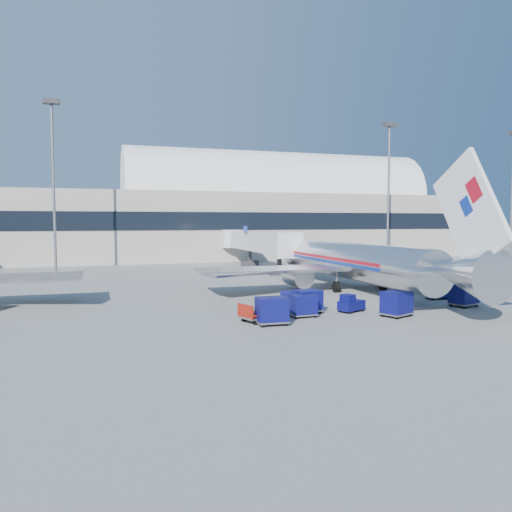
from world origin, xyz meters
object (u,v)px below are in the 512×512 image
object	(u,v)px
tug_left	(287,301)
cart_train_c	(272,310)
cart_train_a	(307,301)
cart_train_b	(303,305)
jetbridge_near	(254,242)
barrier_near	(438,285)
tug_lead	(351,304)
barrier_far	(490,283)
mast_west	(53,161)
cart_solo_near	(397,303)
mast_east	(389,172)
cart_solo_far	(464,294)
airliner_main	(355,261)
barrier_mid	(464,284)
cart_open_red	(259,315)
tug_right	(437,292)

from	to	relation	value
tug_left	cart_train_c	size ratio (longest dim) A/B	1.19
tug_left	cart_train_a	distance (m)	2.25
cart_train_b	cart_train_c	bearing A→B (deg)	-151.52
jetbridge_near	cart_train_b	world-z (taller)	jetbridge_near
barrier_near	tug_lead	world-z (taller)	tug_lead
barrier_far	cart_train_a	world-z (taller)	cart_train_a
jetbridge_near	mast_west	world-z (taller)	mast_west
tug_lead	cart_solo_near	bearing A→B (deg)	-73.30
mast_east	cart_train_a	xyz separation A→B (m)	(-29.78, -35.81, -13.85)
cart_train_c	cart_train_b	bearing A→B (deg)	34.19
cart_train_a	cart_solo_near	distance (m)	6.49
mast_west	cart_solo_far	bearing A→B (deg)	-47.63
airliner_main	barrier_mid	xyz separation A→B (m)	(11.30, -2.51, -2.48)
cart_train_b	tug_lead	bearing A→B (deg)	6.42
mast_west	barrier_far	xyz separation A→B (m)	(44.60, -28.00, -14.34)
tug_lead	cart_train_a	world-z (taller)	cart_train_a
mast_west	cart_open_red	size ratio (longest dim) A/B	7.77
mast_east	tug_right	bearing A→B (deg)	-115.82
tug_right	cart_solo_near	size ratio (longest dim) A/B	0.86
airliner_main	cart_train_b	size ratio (longest dim) A/B	19.38
mast_west	cart_solo_far	world-z (taller)	mast_west
cart_solo_near	jetbridge_near	bearing A→B (deg)	65.77
barrier_mid	cart_train_a	world-z (taller)	cart_train_a
tug_lead	cart_solo_far	xyz separation A→B (m)	(10.05, -0.56, 0.35)
barrier_mid	tug_left	distance (m)	22.64
tug_left	cart_train_b	bearing A→B (deg)	-154.71
mast_east	tug_left	bearing A→B (deg)	-132.21
barrier_mid	cart_solo_far	xyz separation A→B (m)	(-7.66, -8.88, 0.54)
airliner_main	cart_train_c	distance (m)	19.36
cart_train_a	cart_train_c	world-z (taller)	cart_train_c
tug_left	cart_train_c	distance (m)	6.13
tug_left	cart_train_c	world-z (taller)	cart_train_c
cart_train_b	cart_open_red	bearing A→B (deg)	-172.61
mast_east	tug_left	xyz separation A→B (m)	(-30.60, -33.73, -14.10)
barrier_near	barrier_mid	distance (m)	3.30
barrier_far	tug_right	world-z (taller)	tug_right
cart_train_b	mast_west	bearing A→B (deg)	114.34
cart_train_b	cart_train_c	distance (m)	3.65
tug_lead	cart_train_c	bearing A→B (deg)	176.03
barrier_near	tug_right	size ratio (longest dim) A/B	1.37
barrier_near	cart_train_c	distance (m)	24.38
barrier_near	cart_open_red	xyz separation A→B (m)	(-22.26, -9.72, 0.02)
cart_open_red	airliner_main	bearing A→B (deg)	20.41
airliner_main	barrier_far	world-z (taller)	airliner_main
barrier_far	mast_west	bearing A→B (deg)	147.88
cart_train_a	cart_train_b	size ratio (longest dim) A/B	1.18
barrier_near	cart_solo_near	size ratio (longest dim) A/B	1.17
cart_train_b	barrier_far	bearing A→B (deg)	16.48
jetbridge_near	barrier_mid	size ratio (longest dim) A/B	9.17
tug_right	cart_open_red	distance (m)	18.88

